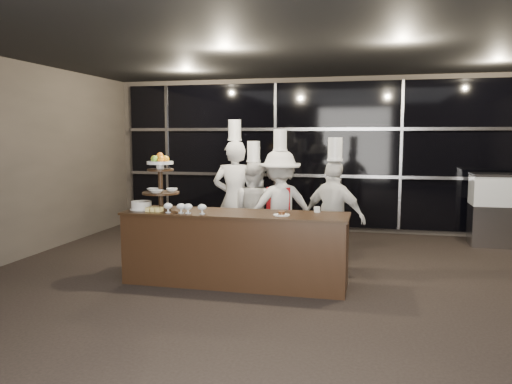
% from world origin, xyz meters
% --- Properties ---
extents(room, '(10.00, 10.00, 10.00)m').
position_xyz_m(room, '(0.00, 0.00, 1.50)').
color(room, black).
rests_on(room, ground).
extents(window_wall, '(8.60, 0.10, 2.80)m').
position_xyz_m(window_wall, '(0.00, 4.94, 1.50)').
color(window_wall, black).
rests_on(window_wall, ground).
extents(buffet_counter, '(2.84, 0.74, 0.92)m').
position_xyz_m(buffet_counter, '(-0.98, 1.16, 0.47)').
color(buffet_counter, black).
rests_on(buffet_counter, ground).
extents(display_stand, '(0.48, 0.48, 0.74)m').
position_xyz_m(display_stand, '(-1.98, 1.16, 1.34)').
color(display_stand, black).
rests_on(display_stand, buffet_counter).
extents(compotes, '(0.56, 0.11, 0.12)m').
position_xyz_m(compotes, '(-1.56, 0.94, 1.00)').
color(compotes, silver).
rests_on(compotes, buffet_counter).
extents(layer_cake, '(0.30, 0.30, 0.11)m').
position_xyz_m(layer_cake, '(-2.23, 1.11, 0.97)').
color(layer_cake, white).
rests_on(layer_cake, buffet_counter).
extents(pastry_squares, '(0.20, 0.13, 0.05)m').
position_xyz_m(pastry_squares, '(-2.00, 0.99, 0.95)').
color(pastry_squares, '#FCE27B').
rests_on(pastry_squares, buffet_counter).
extents(small_plate, '(0.20, 0.20, 0.05)m').
position_xyz_m(small_plate, '(-0.36, 1.06, 0.94)').
color(small_plate, white).
rests_on(small_plate, buffet_counter).
extents(chef_cup, '(0.08, 0.08, 0.07)m').
position_xyz_m(chef_cup, '(0.02, 1.41, 0.96)').
color(chef_cup, white).
rests_on(chef_cup, buffet_counter).
extents(display_case, '(1.33, 0.58, 1.24)m').
position_xyz_m(display_case, '(3.00, 4.30, 0.69)').
color(display_case, '#A5A5AA').
rests_on(display_case, ground).
extents(chef_a, '(0.71, 0.52, 2.11)m').
position_xyz_m(chef_a, '(-1.32, 2.36, 0.93)').
color(chef_a, silver).
rests_on(chef_a, ground).
extents(chef_b, '(0.85, 0.74, 1.80)m').
position_xyz_m(chef_b, '(-1.03, 2.37, 0.77)').
color(chef_b, white).
rests_on(chef_b, ground).
extents(chef_c, '(1.24, 1.02, 1.97)m').
position_xyz_m(chef_c, '(-0.61, 2.27, 0.84)').
color(chef_c, silver).
rests_on(chef_c, ground).
extents(chef_d, '(0.99, 0.73, 1.86)m').
position_xyz_m(chef_d, '(0.20, 1.86, 0.80)').
color(chef_d, white).
rests_on(chef_d, ground).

